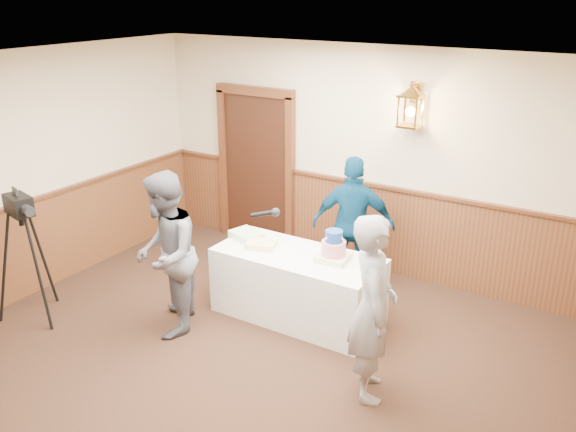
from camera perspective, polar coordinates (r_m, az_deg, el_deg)
name	(u,v)px	position (r m, az deg, el deg)	size (l,w,h in m)	color
ground	(185,412)	(5.56, -9.57, -17.63)	(7.00, 7.00, 0.00)	black
room_shell	(205,230)	(5.12, -7.73, -1.30)	(6.02, 7.02, 2.81)	beige
display_table	(298,286)	(6.66, 0.91, -6.53)	(1.80, 0.80, 0.75)	white
tiered_cake	(334,249)	(6.32, 4.29, -3.08)	(0.34, 0.34, 0.33)	beige
sheet_cake_yellow	(261,245)	(6.65, -2.51, -2.68)	(0.32, 0.24, 0.06)	#F0CC90
sheet_cake_green	(246,235)	(6.89, -3.90, -1.78)	(0.34, 0.27, 0.08)	#BBE7A3
interviewer	(166,255)	(6.32, -11.38, -3.57)	(1.56, 1.07, 1.73)	#5B5C65
baker	(373,308)	(5.31, 7.92, -8.51)	(0.62, 0.41, 1.70)	#939298
assistant_p	(353,225)	(7.14, 6.14, -0.80)	(0.96, 0.40, 1.63)	navy
tv_camera_rig	(29,265)	(7.09, -23.11, -4.20)	(0.56, 0.52, 1.42)	black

